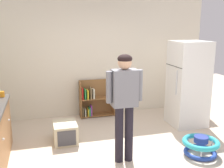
{
  "coord_description": "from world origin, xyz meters",
  "views": [
    {
      "loc": [
        -1.33,
        -3.73,
        2.14
      ],
      "look_at": [
        -0.13,
        0.67,
        1.09
      ],
      "focal_mm": 42.87,
      "sensor_mm": 36.0,
      "label": 1
    }
  ],
  "objects_px": {
    "refrigerator": "(188,84)",
    "bookshelf": "(94,100)",
    "pet_carrier": "(65,132)",
    "standing_person": "(124,98)",
    "baby_walker": "(201,146)",
    "orange_cup": "(2,94)"
  },
  "relations": [
    {
      "from": "refrigerator",
      "to": "bookshelf",
      "type": "bearing_deg",
      "value": 150.21
    },
    {
      "from": "baby_walker",
      "to": "pet_carrier",
      "type": "distance_m",
      "value": 2.38
    },
    {
      "from": "refrigerator",
      "to": "orange_cup",
      "type": "height_order",
      "value": "refrigerator"
    },
    {
      "from": "bookshelf",
      "to": "standing_person",
      "type": "bearing_deg",
      "value": -89.25
    },
    {
      "from": "baby_walker",
      "to": "orange_cup",
      "type": "bearing_deg",
      "value": 158.96
    },
    {
      "from": "refrigerator",
      "to": "orange_cup",
      "type": "relative_size",
      "value": 18.74
    },
    {
      "from": "bookshelf",
      "to": "standing_person",
      "type": "xyz_separation_m",
      "value": [
        0.03,
        -2.18,
        0.65
      ]
    },
    {
      "from": "refrigerator",
      "to": "bookshelf",
      "type": "distance_m",
      "value": 2.14
    },
    {
      "from": "refrigerator",
      "to": "standing_person",
      "type": "xyz_separation_m",
      "value": [
        -1.77,
        -1.15,
        0.14
      ]
    },
    {
      "from": "standing_person",
      "to": "baby_walker",
      "type": "relative_size",
      "value": 2.81
    },
    {
      "from": "refrigerator",
      "to": "pet_carrier",
      "type": "xyz_separation_m",
      "value": [
        -2.6,
        -0.21,
        -0.71
      ]
    },
    {
      "from": "bookshelf",
      "to": "pet_carrier",
      "type": "relative_size",
      "value": 1.54
    },
    {
      "from": "bookshelf",
      "to": "orange_cup",
      "type": "height_order",
      "value": "orange_cup"
    },
    {
      "from": "pet_carrier",
      "to": "bookshelf",
      "type": "bearing_deg",
      "value": 57.23
    },
    {
      "from": "bookshelf",
      "to": "pet_carrier",
      "type": "distance_m",
      "value": 1.49
    },
    {
      "from": "baby_walker",
      "to": "refrigerator",
      "type": "bearing_deg",
      "value": 69.45
    },
    {
      "from": "bookshelf",
      "to": "standing_person",
      "type": "relative_size",
      "value": 0.5
    },
    {
      "from": "standing_person",
      "to": "baby_walker",
      "type": "xyz_separation_m",
      "value": [
        1.29,
        -0.14,
        -0.87
      ]
    },
    {
      "from": "standing_person",
      "to": "refrigerator",
      "type": "bearing_deg",
      "value": 33.0
    },
    {
      "from": "standing_person",
      "to": "pet_carrier",
      "type": "bearing_deg",
      "value": 131.16
    },
    {
      "from": "pet_carrier",
      "to": "orange_cup",
      "type": "bearing_deg",
      "value": 173.33
    },
    {
      "from": "refrigerator",
      "to": "orange_cup",
      "type": "bearing_deg",
      "value": -178.63
    }
  ]
}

